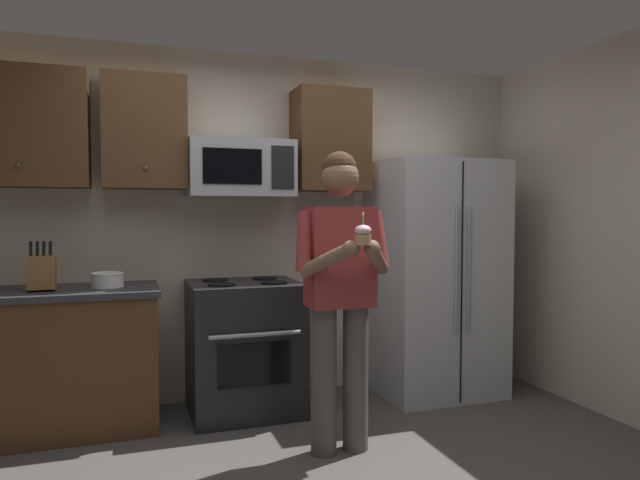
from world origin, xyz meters
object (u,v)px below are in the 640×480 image
(microwave, at_px, (240,169))
(knife_block, at_px, (42,272))
(oven_range, at_px, (245,347))
(bowl_large_white, at_px, (108,279))
(person, at_px, (341,284))
(cupcake, at_px, (363,235))
(refrigerator, at_px, (436,278))

(microwave, xyz_separation_m, knife_block, (-1.28, -0.15, -0.69))
(oven_range, xyz_separation_m, bowl_large_white, (-0.90, 0.02, 0.51))
(knife_block, relative_size, person, 0.18)
(knife_block, bearing_deg, cupcake, -34.67)
(knife_block, bearing_deg, refrigerator, -0.20)
(oven_range, height_order, cupcake, cupcake)
(microwave, xyz_separation_m, cupcake, (0.40, -1.31, -0.43))
(microwave, relative_size, cupcake, 4.26)
(oven_range, distance_m, microwave, 1.26)
(oven_range, xyz_separation_m, person, (0.40, -0.86, 0.53))
(bowl_large_white, height_order, cupcake, cupcake)
(bowl_large_white, bearing_deg, refrigerator, -1.52)
(microwave, distance_m, bowl_large_white, 1.17)
(knife_block, relative_size, cupcake, 1.84)
(oven_range, height_order, bowl_large_white, bowl_large_white)
(oven_range, xyz_separation_m, microwave, (0.00, 0.12, 1.26))
(refrigerator, relative_size, person, 1.02)
(refrigerator, bearing_deg, bowl_large_white, 178.48)
(oven_range, bearing_deg, cupcake, -71.62)
(knife_block, bearing_deg, person, -26.37)
(microwave, height_order, refrigerator, microwave)
(refrigerator, relative_size, bowl_large_white, 8.67)
(person, bearing_deg, refrigerator, 36.62)
(microwave, xyz_separation_m, refrigerator, (1.50, -0.16, -0.82))
(refrigerator, distance_m, person, 1.38)
(refrigerator, height_order, bowl_large_white, refrigerator)
(refrigerator, height_order, cupcake, refrigerator)
(knife_block, xyz_separation_m, cupcake, (1.68, -1.16, 0.26))
(microwave, bearing_deg, person, -68.04)
(microwave, bearing_deg, bowl_large_white, -173.96)
(person, bearing_deg, microwave, 111.96)
(microwave, distance_m, knife_block, 1.46)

